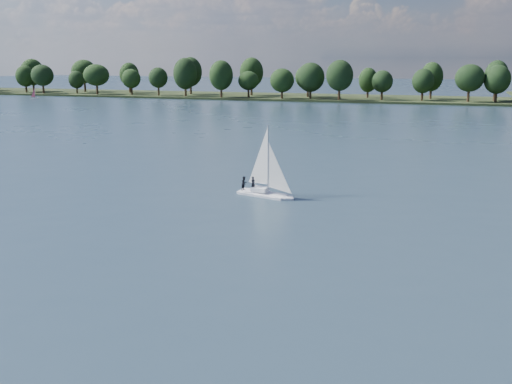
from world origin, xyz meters
TOP-DOWN VIEW (x-y plane):
  - ground at (0.00, 100.00)m, footprint 700.00×700.00m
  - far_shore at (0.00, 212.00)m, footprint 660.00×40.00m
  - sailboat at (0.69, 46.80)m, footprint 6.92×3.63m
  - dinghy_pink at (-134.11, 177.60)m, footprint 3.14×2.26m
  - treeline at (-7.43, 208.23)m, footprint 562.77×74.46m

SIDE VIEW (x-z plane):
  - ground at x=0.00m, z-range 0.00..0.00m
  - far_shore at x=0.00m, z-range -0.75..0.75m
  - dinghy_pink at x=-134.11m, z-range -1.23..3.45m
  - sailboat at x=0.69m, z-range -1.94..6.84m
  - treeline at x=-7.43m, z-range -1.16..17.76m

